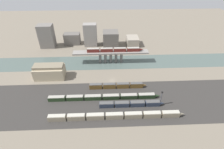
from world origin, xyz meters
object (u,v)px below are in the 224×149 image
Objects in this scene: train_yard_near at (116,116)px; train_yard_mid at (131,104)px; warehouse_building at (50,72)px; train_yard_far at (104,97)px; signal_tower at (161,98)px; train_on_bridge at (115,50)px; train_yard_outer at (117,86)px.

train_yard_near is 1.94× the size of train_yard_mid.
train_yard_far is at bearing -32.35° from warehouse_building.
train_yard_far is 6.70× the size of signal_tower.
train_on_bridge is 1.16× the size of train_yard_mid.
train_yard_outer is (9.85, 11.56, 0.32)m from train_yard_far.
warehouse_building reaches higher than train_yard_outer.
warehouse_building is (-43.09, 27.30, 3.81)m from train_yard_far.
train_yard_near is 7.27× the size of signal_tower.
signal_tower is at bearing -10.98° from train_yard_far.
warehouse_building reaches higher than signal_tower.
signal_tower is at bearing 18.90° from train_yard_near.
train_on_bridge is 57.30m from train_yard_mid.
warehouse_building is at bearing 156.68° from signal_tower.
train_yard_far is at bearing 157.34° from train_yard_mid.
signal_tower is (29.50, 10.10, 3.99)m from train_yard_near.
train_yard_mid is at bearing -179.09° from signal_tower.
train_yard_far is at bearing 169.02° from signal_tower.
train_yard_outer is at bearing 145.22° from signal_tower.
train_yard_outer is 55.33m from warehouse_building.
train_yard_far is 3.31× the size of warehouse_building.
train_yard_mid is 3.74× the size of signal_tower.
warehouse_building reaches higher than train_yard_near.
signal_tower is at bearing -23.32° from warehouse_building.
train_yard_outer is (-0.12, -36.72, -10.66)m from train_on_bridge.
train_yard_outer is 1.84× the size of warehouse_building.
train_yard_outer is (2.60, 28.79, 0.04)m from train_yard_near.
train_yard_near is 14.40m from train_yard_mid.
train_on_bridge is 1.17× the size of train_yard_outer.
signal_tower is at bearing -34.78° from train_yard_outer.
warehouse_building is (-53.05, -20.98, -7.18)m from train_on_bridge.
train_yard_far is 37.68m from signal_tower.
train_yard_mid is at bearing -81.99° from train_on_bridge.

